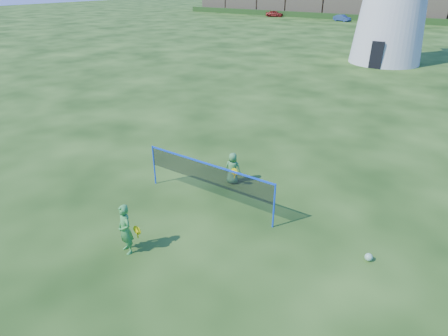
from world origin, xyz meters
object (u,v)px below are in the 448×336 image
badminton_net (208,174)px  car_right (342,18)px  player_girl (125,229)px  play_ball (369,257)px  player_boy (233,168)px  car_left (275,14)px

badminton_net → car_right: badminton_net is taller
badminton_net → car_right: (-16.47, 62.80, -0.60)m
player_girl → play_ball: player_girl is taller
play_ball → car_right: size_ratio=0.07×
player_boy → play_ball: bearing=148.7°
badminton_net → player_boy: size_ratio=4.14×
badminton_net → play_ball: bearing=1.1°
car_left → car_right: bearing=-106.1°
player_boy → car_left: 69.03m
player_girl → car_right: bearing=120.6°
badminton_net → player_girl: badminton_net is taller
player_boy → car_right: bearing=-90.2°
player_boy → play_ball: player_boy is taller
car_left → player_girl: bearing=-168.3°
player_girl → car_left: (-30.15, 67.06, -0.17)m
player_girl → play_ball: (5.79, 3.48, -0.65)m
play_ball → player_girl: bearing=-149.0°
player_girl → car_right: size_ratio=0.46×
car_left → player_boy: bearing=-166.4°
play_ball → player_boy: bearing=163.8°
badminton_net → player_boy: 1.79m
player_girl → car_right: 68.11m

